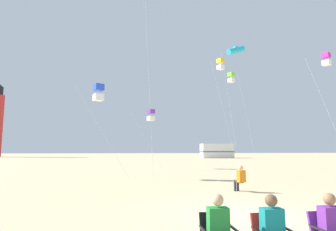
% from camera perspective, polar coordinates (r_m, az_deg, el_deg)
% --- Properties ---
extents(ground, '(200.00, 200.00, 0.00)m').
position_cam_1_polar(ground, '(8.48, 15.85, -19.65)').
color(ground, '#D3BC8C').
extents(spectator_black_chair, '(0.34, 0.51, 1.16)m').
position_cam_1_polar(spectator_black_chair, '(4.83, 10.77, -22.36)').
color(spectator_black_chair, '#238438').
rests_on(spectator_black_chair, ground).
extents(spectator_red_chair, '(0.34, 0.51, 1.16)m').
position_cam_1_polar(spectator_red_chair, '(5.01, 21.47, -21.46)').
color(spectator_red_chair, '#147F84').
rests_on(spectator_red_chair, ground).
extents(spectator_purple_chair, '(0.35, 0.52, 1.16)m').
position_cam_1_polar(spectator_purple_chair, '(5.55, 31.55, -19.43)').
color(spectator_purple_chair, '#722D99').
rests_on(spectator_purple_chair, ground).
extents(kite_flyer_standing, '(0.45, 0.56, 1.16)m').
position_cam_1_polar(kite_flyer_standing, '(12.84, 14.84, -12.46)').
color(kite_flyer_standing, orange).
rests_on(kite_flyer_standing, ground).
extents(kite_box_violet, '(2.90, 2.35, 5.80)m').
position_cam_1_polar(kite_box_violet, '(27.27, -3.60, 0.09)').
color(kite_box_violet, silver).
rests_on(kite_box_violet, ground).
extents(kite_box_blue, '(3.34, 2.63, 6.28)m').
position_cam_1_polar(kite_box_blue, '(19.22, -14.33, 4.69)').
color(kite_box_blue, silver).
rests_on(kite_box_blue, ground).
extents(kite_diamond_orange, '(1.41, 1.41, 13.41)m').
position_cam_1_polar(kite_diamond_orange, '(21.48, -5.02, 22.73)').
color(kite_diamond_orange, silver).
rests_on(kite_diamond_orange, ground).
extents(kite_box_gold, '(2.40, 1.77, 11.37)m').
position_cam_1_polar(kite_box_gold, '(29.96, 10.93, 10.46)').
color(kite_box_gold, silver).
rests_on(kite_box_gold, ground).
extents(kite_tube_cyan, '(2.91, 2.44, 14.24)m').
position_cam_1_polar(kite_tube_cyan, '(34.26, 14.00, 13.16)').
color(kite_tube_cyan, silver).
rests_on(kite_tube_cyan, ground).
extents(kite_box_magenta, '(2.50, 2.50, 10.51)m').
position_cam_1_polar(kite_box_magenta, '(28.96, 30.21, 10.12)').
color(kite_box_magenta, silver).
rests_on(kite_box_magenta, ground).
extents(kite_box_lime, '(2.99, 2.99, 10.63)m').
position_cam_1_polar(kite_box_lime, '(32.63, 13.10, 7.72)').
color(kite_box_lime, silver).
rests_on(kite_box_lime, ground).
extents(rv_van_white, '(6.56, 2.70, 2.80)m').
position_cam_1_polar(rv_van_white, '(55.57, 10.21, -7.31)').
color(rv_van_white, white).
rests_on(rv_van_white, ground).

